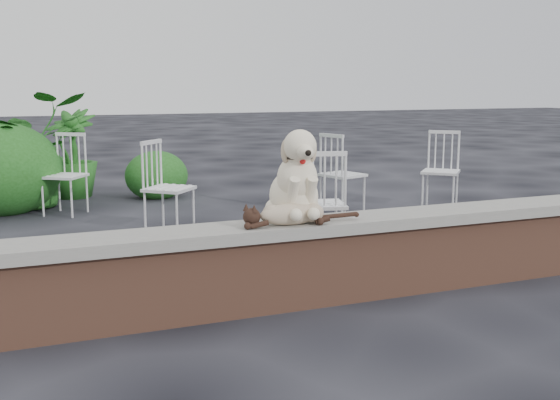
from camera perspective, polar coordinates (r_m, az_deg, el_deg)
name	(u,v)px	position (r m, az deg, el deg)	size (l,w,h in m)	color
ground	(403,289)	(5.04, 10.54, -7.56)	(60.00, 60.00, 0.00)	black
brick_wall	(404,257)	(4.97, 10.63, -4.81)	(6.00, 0.30, 0.50)	brown
capstone	(406,218)	(4.90, 10.74, -1.53)	(6.20, 0.40, 0.08)	slate
dog	(294,174)	(4.51, 1.19, 2.28)	(0.42, 0.55, 0.64)	beige
cat	(291,212)	(4.38, 0.99, -1.07)	(0.98, 0.24, 0.17)	tan
chair_b	(64,174)	(8.08, -18.06, 2.10)	(0.56, 0.56, 0.94)	white
chair_d	(441,170)	(8.29, 13.64, 2.50)	(0.56, 0.56, 0.94)	white
chair_c	(320,202)	(5.87, 3.48, -0.21)	(0.56, 0.56, 0.94)	white
chair_e	(343,173)	(7.81, 5.41, 2.30)	(0.56, 0.56, 0.94)	white
chair_a	(169,187)	(6.83, -9.51, 1.11)	(0.56, 0.56, 0.94)	white
potted_plant_a	(33,150)	(8.74, -20.45, 4.08)	(1.27, 1.10, 1.41)	#1C4C15
potted_plant_b	(72,154)	(9.27, -17.46, 3.82)	(0.66, 0.66, 1.18)	#1C4C15
shrubbery	(3,175)	(8.44, -22.73, 1.97)	(3.82, 1.52, 1.13)	#1C4C15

